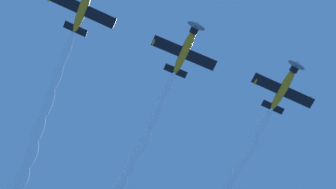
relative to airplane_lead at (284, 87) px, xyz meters
The scene contains 4 objects.
airplane_lead is the anchor object (origin of this frame).
airplane_left_wingman 13.83m from the airplane_lead, 51.70° to the left, with size 7.12×7.48×2.49m.
airplane_right_wingman 27.29m from the airplane_lead, 52.70° to the left, with size 7.14×7.42×2.65m.
smoke_trail_right_wingman 38.20m from the airplane_lead, ahead, with size 30.07×24.59×3.03m.
Camera 1 is at (-15.71, 21.14, 1.86)m, focal length 57.63 mm.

